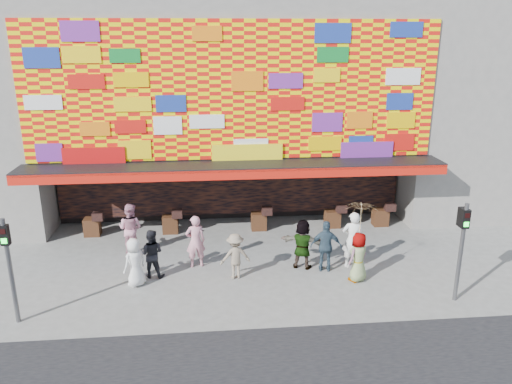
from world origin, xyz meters
TOP-DOWN VIEW (x-y plane):
  - ground at (0.00, 0.00)m, footprint 90.00×90.00m
  - shop_building at (0.00, 8.18)m, footprint 15.20×9.40m
  - signal_left at (-6.20, -1.50)m, footprint 0.22×0.20m
  - signal_right at (6.20, -1.50)m, footprint 0.22×0.20m
  - ped_a at (-3.27, 0.31)m, footprint 0.90×0.89m
  - ped_b at (-1.43, 1.48)m, footprint 0.73×0.55m
  - ped_c at (-2.82, 0.86)m, footprint 0.88×0.74m
  - ped_d at (-0.16, 0.53)m, footprint 1.06×0.72m
  - ped_e at (2.83, 0.75)m, footprint 1.08×0.62m
  - ped_f at (2.10, 1.04)m, footprint 1.65×1.06m
  - ped_g at (3.68, -0.03)m, footprint 0.94×0.86m
  - ped_h at (3.77, 0.96)m, footprint 0.78×0.59m
  - ped_i at (-3.75, 2.81)m, footprint 1.09×0.98m
  - parasol at (3.68, -0.03)m, footprint 1.11×1.13m

SIDE VIEW (x-z plane):
  - ground at x=0.00m, z-range 0.00..0.00m
  - ped_d at x=-0.16m, z-range 0.00..1.51m
  - ped_a at x=-3.27m, z-range 0.00..1.56m
  - ped_c at x=-2.82m, z-range 0.00..1.60m
  - ped_g at x=3.68m, z-range 0.00..1.61m
  - ped_f at x=2.10m, z-range 0.00..1.70m
  - ped_e at x=2.83m, z-range 0.00..1.74m
  - ped_b at x=-1.43m, z-range 0.00..1.81m
  - ped_i at x=-3.75m, z-range 0.00..1.84m
  - ped_h at x=3.77m, z-range 0.00..1.94m
  - signal_left at x=-6.20m, z-range 0.36..3.36m
  - signal_right at x=6.20m, z-range 0.36..3.36m
  - parasol at x=3.68m, z-range 1.22..3.08m
  - shop_building at x=0.00m, z-range 0.23..10.23m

